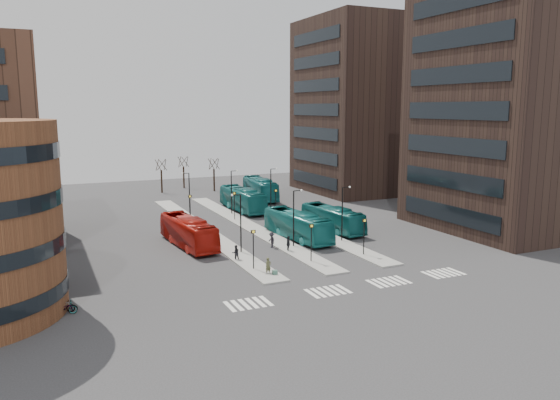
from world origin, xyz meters
name	(u,v)px	position (x,y,z in m)	size (l,w,h in m)	color
ground	(365,305)	(0.00, 0.00, 0.00)	(160.00, 160.00, 0.00)	#2C2C2F
island_left	(202,230)	(-4.00, 30.00, 0.07)	(2.50, 45.00, 0.15)	gray
island_mid	(248,225)	(2.00, 30.00, 0.07)	(2.50, 45.00, 0.15)	gray
island_right	(291,221)	(8.00, 30.00, 0.07)	(2.50, 45.00, 0.15)	gray
suitcase	(275,273)	(-3.31, 9.58, 0.26)	(0.41, 0.33, 0.52)	navy
red_bus	(188,232)	(-7.57, 23.13, 1.59)	(2.68, 11.44, 3.19)	#B0160D
teal_bus_a	(298,225)	(4.67, 21.23, 1.60)	(2.68, 11.46, 3.19)	#156A6A
teal_bus_b	(242,199)	(5.00, 40.11, 1.67)	(2.81, 12.02, 3.35)	#146666
teal_bus_c	(332,219)	(10.41, 23.30, 1.49)	(2.50, 10.70, 2.98)	#115959
teal_bus_d	(260,189)	(11.27, 48.63, 1.72)	(2.89, 12.35, 3.44)	#15666A
traveller	(268,266)	(-3.69, 10.19, 0.78)	(0.57, 0.38, 1.57)	#4E5130
commuter_a	(236,253)	(-4.82, 15.67, 0.78)	(0.76, 0.59, 1.56)	black
commuter_b	(288,244)	(1.29, 16.50, 0.84)	(0.99, 0.41, 1.69)	black
commuter_c	(272,240)	(0.40, 18.86, 0.83)	(1.07, 0.62, 1.66)	black
bicycle_near	(64,308)	(-21.00, 7.35, 0.49)	(0.66, 1.88, 0.99)	gray
bicycle_mid	(64,307)	(-21.00, 7.79, 0.47)	(0.45, 1.58, 0.95)	gray
bicycle_far	(64,308)	(-21.00, 7.43, 0.48)	(0.64, 1.85, 0.97)	gray
crosswalk_stripes	(357,287)	(1.75, 4.00, 0.01)	(22.35, 2.40, 0.01)	silver
tower_near	(518,106)	(31.98, 16.00, 15.00)	(20.12, 20.00, 30.00)	#2F201A
tower_far	(365,107)	(31.98, 50.00, 15.00)	(20.12, 20.00, 30.00)	#2F201A
sign_poles	(267,218)	(1.60, 23.00, 2.41)	(12.45, 22.12, 3.65)	black
lamp_posts	(259,200)	(2.64, 28.00, 3.58)	(14.04, 20.24, 6.12)	black
bare_trees	(187,176)	(2.67, 62.67, 2.72)	(10.97, 8.14, 5.90)	black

